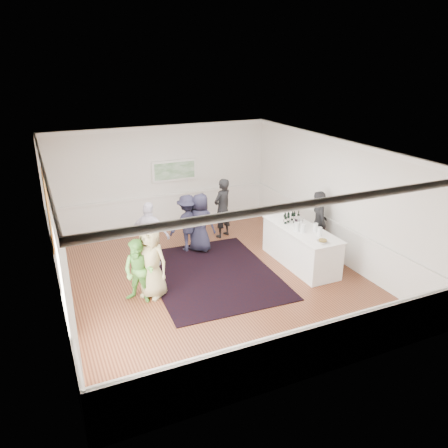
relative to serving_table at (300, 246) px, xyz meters
name	(u,v)px	position (x,y,z in m)	size (l,w,h in m)	color
floor	(212,278)	(-2.41, 0.22, -0.50)	(8.00, 8.00, 0.00)	brown
ceiling	(210,149)	(-2.41, 0.22, 2.70)	(7.00, 8.00, 0.02)	white
wall_left	(52,241)	(-5.91, 0.22, 1.10)	(0.02, 8.00, 3.20)	white
wall_right	(333,199)	(1.09, 0.22, 1.10)	(0.02, 8.00, 3.20)	white
wall_back	(162,177)	(-2.41, 4.22, 1.10)	(7.00, 0.02, 3.20)	white
wall_front	(310,297)	(-2.41, -3.78, 1.10)	(7.00, 0.02, 3.20)	white
wainscoting	(211,260)	(-2.41, 0.22, 0.00)	(7.00, 8.00, 1.00)	white
mirror	(49,212)	(-5.86, 1.52, 1.30)	(0.05, 1.25, 1.85)	gold
doorway	(65,291)	(-5.86, -1.68, 0.91)	(0.10, 1.78, 2.56)	white
landscape_painting	(174,171)	(-2.01, 4.16, 1.28)	(1.44, 0.06, 0.66)	white
area_rug	(212,274)	(-2.32, 0.39, -0.49)	(2.96, 3.88, 0.02)	black
serving_table	(300,246)	(0.00, 0.00, 0.00)	(0.94, 2.47, 1.00)	white
bartender	(319,223)	(0.79, 0.35, 0.40)	(0.66, 0.43, 1.80)	black
guest_tan	(151,262)	(-3.95, -0.02, 0.35)	(0.84, 0.54, 1.71)	tan
guest_green	(139,271)	(-4.27, -0.13, 0.23)	(0.71, 0.55, 1.46)	#63B548
guest_lilac	(150,236)	(-3.58, 1.42, 0.37)	(1.03, 0.43, 1.75)	silver
guest_dark_a	(188,223)	(-2.36, 2.05, 0.30)	(1.04, 0.60, 1.61)	#1E1D31
guest_dark_b	(222,208)	(-1.07, 2.58, 0.40)	(0.66, 0.43, 1.80)	black
guest_navy	(201,223)	(-2.05, 1.87, 0.33)	(0.81, 0.53, 1.66)	#1E1D31
wine_bottles	(291,216)	(0.02, 0.55, 0.65)	(0.48, 0.31, 0.31)	black
juice_pitchers	(309,228)	(-0.01, -0.31, 0.62)	(0.51, 0.63, 0.24)	#63BC43
ice_bucket	(298,222)	(-0.01, 0.15, 0.61)	(0.26, 0.26, 0.24)	silver
nut_bowl	(323,241)	(-0.06, -0.97, 0.54)	(0.27, 0.27, 0.07)	white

